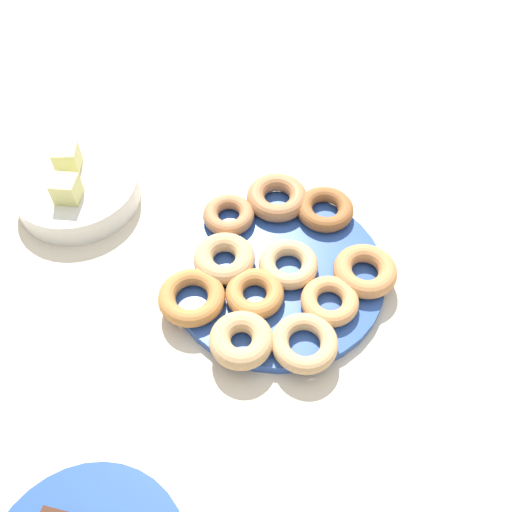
{
  "coord_description": "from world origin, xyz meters",
  "views": [
    {
      "loc": [
        -0.44,
        0.02,
        0.63
      ],
      "look_at": [
        0.0,
        0.03,
        0.05
      ],
      "focal_mm": 38.0,
      "sensor_mm": 36.0,
      "label": 1
    }
  ],
  "objects_px": {
    "donut_8": "(276,197)",
    "fruit_bowl": "(78,191)",
    "melon_chunk_right": "(67,158)",
    "donut_4": "(330,301)",
    "donut_3": "(229,215)",
    "donut_plate": "(277,273)",
    "donut_7": "(305,343)",
    "donut_2": "(241,340)",
    "donut_6": "(289,264)",
    "donut_9": "(192,297)",
    "donut_0": "(224,258)",
    "donut_10": "(325,209)",
    "melon_chunk_left": "(66,189)",
    "donut_5": "(255,294)",
    "donut_1": "(365,271)"
  },
  "relations": [
    {
      "from": "donut_6",
      "to": "donut_7",
      "type": "xyz_separation_m",
      "value": [
        -0.12,
        -0.02,
        -0.0
      ]
    },
    {
      "from": "donut_3",
      "to": "donut_9",
      "type": "xyz_separation_m",
      "value": [
        -0.15,
        0.04,
        0.0
      ]
    },
    {
      "from": "donut_6",
      "to": "donut_9",
      "type": "distance_m",
      "value": 0.14
    },
    {
      "from": "donut_6",
      "to": "donut_7",
      "type": "relative_size",
      "value": 0.98
    },
    {
      "from": "fruit_bowl",
      "to": "donut_9",
      "type": "bearing_deg",
      "value": -135.4
    },
    {
      "from": "donut_8",
      "to": "fruit_bowl",
      "type": "bearing_deg",
      "value": 86.69
    },
    {
      "from": "donut_4",
      "to": "donut_9",
      "type": "bearing_deg",
      "value": 89.19
    },
    {
      "from": "donut_2",
      "to": "donut_6",
      "type": "bearing_deg",
      "value": -26.88
    },
    {
      "from": "melon_chunk_right",
      "to": "donut_4",
      "type": "bearing_deg",
      "value": -120.85
    },
    {
      "from": "donut_1",
      "to": "donut_5",
      "type": "bearing_deg",
      "value": 104.46
    },
    {
      "from": "donut_4",
      "to": "donut_7",
      "type": "relative_size",
      "value": 0.92
    },
    {
      "from": "donut_plate",
      "to": "melon_chunk_right",
      "type": "height_order",
      "value": "melon_chunk_right"
    },
    {
      "from": "fruit_bowl",
      "to": "melon_chunk_right",
      "type": "height_order",
      "value": "melon_chunk_right"
    },
    {
      "from": "donut_1",
      "to": "donut_3",
      "type": "bearing_deg",
      "value": 62.36
    },
    {
      "from": "donut_plate",
      "to": "donut_0",
      "type": "relative_size",
      "value": 3.52
    },
    {
      "from": "donut_9",
      "to": "melon_chunk_right",
      "type": "xyz_separation_m",
      "value": [
        0.23,
        0.21,
        0.03
      ]
    },
    {
      "from": "donut_9",
      "to": "donut_10",
      "type": "bearing_deg",
      "value": -49.36
    },
    {
      "from": "donut_6",
      "to": "donut_10",
      "type": "height_order",
      "value": "same"
    },
    {
      "from": "donut_0",
      "to": "donut_2",
      "type": "bearing_deg",
      "value": -167.62
    },
    {
      "from": "donut_4",
      "to": "donut_5",
      "type": "bearing_deg",
      "value": 84.48
    },
    {
      "from": "fruit_bowl",
      "to": "donut_7",
      "type": "bearing_deg",
      "value": -127.57
    },
    {
      "from": "donut_5",
      "to": "donut_6",
      "type": "distance_m",
      "value": 0.07
    },
    {
      "from": "donut_3",
      "to": "donut_8",
      "type": "xyz_separation_m",
      "value": [
        0.04,
        -0.07,
        0.0
      ]
    },
    {
      "from": "donut_5",
      "to": "donut_10",
      "type": "bearing_deg",
      "value": -33.94
    },
    {
      "from": "donut_plate",
      "to": "donut_5",
      "type": "relative_size",
      "value": 3.85
    },
    {
      "from": "donut_1",
      "to": "donut_6",
      "type": "distance_m",
      "value": 0.11
    },
    {
      "from": "donut_2",
      "to": "donut_6",
      "type": "xyz_separation_m",
      "value": [
        0.12,
        -0.06,
        -0.0
      ]
    },
    {
      "from": "donut_plate",
      "to": "fruit_bowl",
      "type": "xyz_separation_m",
      "value": [
        0.14,
        0.31,
        0.01
      ]
    },
    {
      "from": "donut_plate",
      "to": "donut_3",
      "type": "distance_m",
      "value": 0.12
    },
    {
      "from": "donut_10",
      "to": "melon_chunk_right",
      "type": "relative_size",
      "value": 2.37
    },
    {
      "from": "donut_3",
      "to": "fruit_bowl",
      "type": "distance_m",
      "value": 0.24
    },
    {
      "from": "fruit_bowl",
      "to": "donut_plate",
      "type": "bearing_deg",
      "value": -114.69
    },
    {
      "from": "donut_plate",
      "to": "donut_6",
      "type": "height_order",
      "value": "donut_6"
    },
    {
      "from": "melon_chunk_right",
      "to": "donut_3",
      "type": "bearing_deg",
      "value": -108.8
    },
    {
      "from": "donut_1",
      "to": "donut_2",
      "type": "height_order",
      "value": "donut_2"
    },
    {
      "from": "donut_5",
      "to": "donut_7",
      "type": "relative_size",
      "value": 0.93
    },
    {
      "from": "donut_4",
      "to": "donut_10",
      "type": "bearing_deg",
      "value": -1.34
    },
    {
      "from": "donut_9",
      "to": "donut_3",
      "type": "bearing_deg",
      "value": -16.09
    },
    {
      "from": "donut_1",
      "to": "donut_9",
      "type": "relative_size",
      "value": 0.98
    },
    {
      "from": "donut_8",
      "to": "melon_chunk_left",
      "type": "height_order",
      "value": "melon_chunk_left"
    },
    {
      "from": "donut_0",
      "to": "donut_10",
      "type": "relative_size",
      "value": 1.01
    },
    {
      "from": "donut_0",
      "to": "donut_7",
      "type": "relative_size",
      "value": 1.02
    },
    {
      "from": "donut_3",
      "to": "donut_plate",
      "type": "bearing_deg",
      "value": -141.25
    },
    {
      "from": "donut_3",
      "to": "donut_7",
      "type": "distance_m",
      "value": 0.24
    },
    {
      "from": "donut_8",
      "to": "fruit_bowl",
      "type": "xyz_separation_m",
      "value": [
        0.02,
        0.31,
        -0.01
      ]
    },
    {
      "from": "donut_7",
      "to": "donut_6",
      "type": "bearing_deg",
      "value": 8.14
    },
    {
      "from": "donut_4",
      "to": "donut_7",
      "type": "distance_m",
      "value": 0.07
    },
    {
      "from": "melon_chunk_left",
      "to": "donut_1",
      "type": "bearing_deg",
      "value": -105.61
    },
    {
      "from": "donut_3",
      "to": "melon_chunk_left",
      "type": "relative_size",
      "value": 2.13
    },
    {
      "from": "donut_plate",
      "to": "donut_10",
      "type": "height_order",
      "value": "donut_10"
    }
  ]
}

